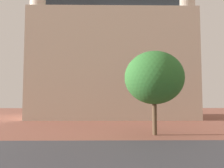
{
  "coord_description": "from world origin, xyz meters",
  "views": [
    {
      "loc": [
        0.12,
        -1.1,
        2.66
      ],
      "look_at": [
        0.3,
        11.71,
        3.56
      ],
      "focal_mm": 35.67,
      "sensor_mm": 36.0,
      "label": 1
    }
  ],
  "objects": [
    {
      "name": "ground_plane",
      "position": [
        0.0,
        10.0,
        0.0
      ],
      "size": [
        120.0,
        120.0,
        0.0
      ],
      "primitive_type": "plane",
      "color": "brown"
    },
    {
      "name": "street_asphalt_strip",
      "position": [
        0.0,
        9.74,
        0.0
      ],
      "size": [
        120.0,
        7.78,
        0.0
      ],
      "primitive_type": "cube",
      "color": "#38383D",
      "rests_on": "ground_plane"
    },
    {
      "name": "landmark_building",
      "position": [
        0.44,
        33.21,
        9.54
      ],
      "size": [
        23.02,
        12.78,
        31.29
      ],
      "color": "beige",
      "rests_on": "ground_plane"
    },
    {
      "name": "tree_curb_far",
      "position": [
        3.59,
        15.83,
        4.34
      ],
      "size": [
        4.53,
        4.53,
        6.39
      ],
      "color": "brown",
      "rests_on": "ground_plane"
    }
  ]
}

